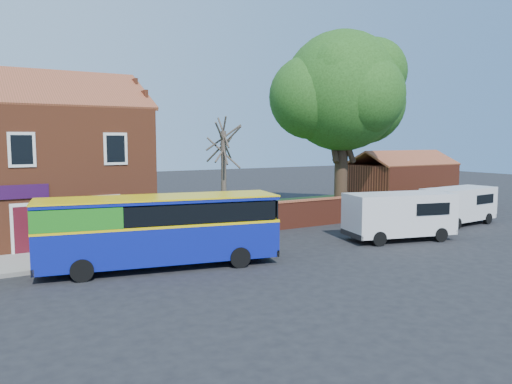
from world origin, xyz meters
TOP-DOWN VIEW (x-y plane):
  - ground at (0.00, 0.00)m, footprint 120.00×120.00m
  - pavement at (-7.00, 5.75)m, footprint 18.00×3.50m
  - kerb at (-7.00, 4.00)m, footprint 18.00×0.15m
  - grass_strip at (13.00, 13.00)m, footprint 26.00×12.00m
  - shop_building at (-7.02, 11.50)m, footprint 12.30×8.13m
  - boundary_wall at (13.00, 7.00)m, footprint 22.00×0.38m
  - outbuilding at (22.00, 13.00)m, footprint 8.20×5.06m
  - bus at (-3.00, 2.55)m, footprint 9.51×4.12m
  - van_near at (9.50, 1.52)m, footprint 5.73×3.37m
  - van_far at (16.05, 3.01)m, footprint 5.12×2.37m
  - large_tree at (12.79, 9.98)m, footprint 9.97×7.89m
  - bare_tree at (4.18, 10.41)m, footprint 2.27×2.70m

SIDE VIEW (x-z plane):
  - ground at x=0.00m, z-range 0.00..0.00m
  - grass_strip at x=13.00m, z-range 0.00..0.04m
  - pavement at x=-7.00m, z-range 0.00..0.12m
  - kerb at x=-7.00m, z-range 0.00..0.14m
  - boundary_wall at x=13.00m, z-range 0.01..1.61m
  - van_far at x=16.05m, z-range 0.13..2.32m
  - van_near at x=9.50m, z-range 0.14..2.50m
  - bus at x=-3.00m, z-range 0.20..3.01m
  - outbuilding at x=22.00m, z-range -0.48..3.69m
  - bare_tree at x=4.18m, z-range 0.08..6.13m
  - shop_building at x=-7.02m, z-range -1.84..8.66m
  - large_tree at x=12.79m, z-range 1.88..14.05m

